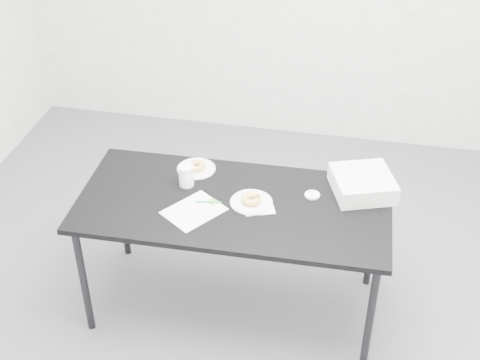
% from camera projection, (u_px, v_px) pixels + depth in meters
% --- Properties ---
extents(floor, '(4.00, 4.00, 0.00)m').
position_uv_depth(floor, '(224.00, 301.00, 3.92)').
color(floor, '#515156').
rests_on(floor, ground).
extents(table, '(1.64, 0.80, 0.74)m').
position_uv_depth(table, '(233.00, 211.00, 3.51)').
color(table, black).
rests_on(table, floor).
extents(scorecard, '(0.35, 0.36, 0.00)m').
position_uv_depth(scorecard, '(194.00, 211.00, 3.42)').
color(scorecard, white).
rests_on(scorecard, table).
extents(logo_patch, '(0.06, 0.06, 0.00)m').
position_uv_depth(logo_patch, '(213.00, 202.00, 3.47)').
color(logo_patch, green).
rests_on(logo_patch, scorecard).
extents(pen, '(0.13, 0.03, 0.01)m').
position_uv_depth(pen, '(209.00, 202.00, 3.47)').
color(pen, '#0D9250').
rests_on(pen, scorecard).
extents(napkin, '(0.20, 0.20, 0.00)m').
position_uv_depth(napkin, '(258.00, 206.00, 3.45)').
color(napkin, white).
rests_on(napkin, table).
extents(plate_near, '(0.22, 0.22, 0.01)m').
position_uv_depth(plate_near, '(251.00, 202.00, 3.47)').
color(plate_near, white).
rests_on(plate_near, napkin).
extents(donut_near, '(0.12, 0.12, 0.03)m').
position_uv_depth(donut_near, '(251.00, 199.00, 3.46)').
color(donut_near, gold).
rests_on(donut_near, plate_near).
extents(plate_far, '(0.22, 0.22, 0.01)m').
position_uv_depth(plate_far, '(196.00, 169.00, 3.73)').
color(plate_far, white).
rests_on(plate_far, table).
extents(donut_far, '(0.12, 0.12, 0.03)m').
position_uv_depth(donut_far, '(196.00, 166.00, 3.71)').
color(donut_far, gold).
rests_on(donut_far, plate_far).
extents(coffee_cup, '(0.08, 0.08, 0.12)m').
position_uv_depth(coffee_cup, '(186.00, 176.00, 3.57)').
color(coffee_cup, white).
rests_on(coffee_cup, table).
extents(cup_lid, '(0.08, 0.08, 0.01)m').
position_uv_depth(cup_lid, '(312.00, 195.00, 3.52)').
color(cup_lid, white).
rests_on(cup_lid, table).
extents(bakery_box, '(0.39, 0.39, 0.10)m').
position_uv_depth(bakery_box, '(363.00, 184.00, 3.53)').
color(bakery_box, white).
rests_on(bakery_box, table).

